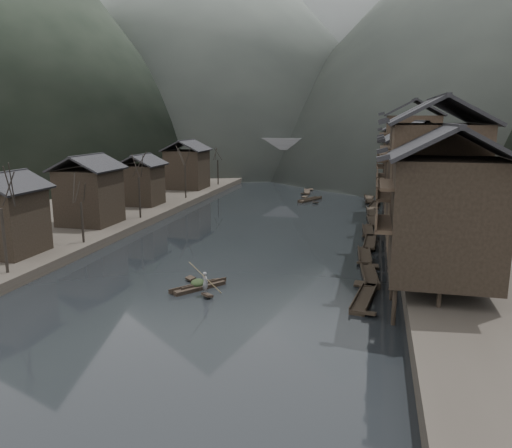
% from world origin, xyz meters
% --- Properties ---
extents(water, '(300.00, 300.00, 0.00)m').
position_xyz_m(water, '(0.00, 0.00, 0.00)').
color(water, black).
rests_on(water, ground).
extents(left_bank, '(40.00, 200.00, 1.20)m').
position_xyz_m(left_bank, '(-35.00, 40.00, 0.60)').
color(left_bank, '#2D2823').
rests_on(left_bank, ground).
extents(stilt_houses, '(9.00, 67.60, 16.17)m').
position_xyz_m(stilt_houses, '(17.28, 18.67, 8.86)').
color(stilt_houses, black).
rests_on(stilt_houses, ground).
extents(left_houses, '(8.10, 53.20, 8.73)m').
position_xyz_m(left_houses, '(-20.50, 20.12, 5.66)').
color(left_houses, black).
rests_on(left_houses, left_bank).
extents(bare_trees, '(3.84, 61.21, 7.68)m').
position_xyz_m(bare_trees, '(-17.00, 16.84, 6.59)').
color(bare_trees, black).
rests_on(bare_trees, left_bank).
extents(moored_sampans, '(2.72, 61.04, 0.46)m').
position_xyz_m(moored_sampans, '(12.24, 20.59, 0.20)').
color(moored_sampans, black).
rests_on(moored_sampans, water).
extents(midriver_boats, '(7.91, 39.15, 0.45)m').
position_xyz_m(midriver_boats, '(0.71, 54.47, 0.20)').
color(midriver_boats, black).
rests_on(midriver_boats, water).
extents(stone_bridge, '(40.00, 6.00, 9.00)m').
position_xyz_m(stone_bridge, '(-0.00, 72.00, 5.11)').
color(stone_bridge, '#4C4C4F').
rests_on(stone_bridge, ground).
extents(hills, '(320.00, 380.00, 129.73)m').
position_xyz_m(hills, '(5.11, 171.85, 56.45)').
color(hills, black).
rests_on(hills, ground).
extents(hero_sampan, '(3.74, 4.52, 0.44)m').
position_xyz_m(hero_sampan, '(-0.79, -6.68, 0.20)').
color(hero_sampan, black).
rests_on(hero_sampan, water).
extents(cargo_heap, '(1.11, 1.45, 0.67)m').
position_xyz_m(cargo_heap, '(-0.93, -6.50, 0.77)').
color(cargo_heap, black).
rests_on(cargo_heap, hero_sampan).
extents(boatman, '(0.75, 0.69, 1.73)m').
position_xyz_m(boatman, '(0.28, -8.08, 1.30)').
color(boatman, slate).
rests_on(boatman, hero_sampan).
extents(bamboo_pole, '(2.09, 2.35, 3.39)m').
position_xyz_m(bamboo_pole, '(0.48, -8.08, 3.86)').
color(bamboo_pole, '#8C7A51').
rests_on(bamboo_pole, boatman).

